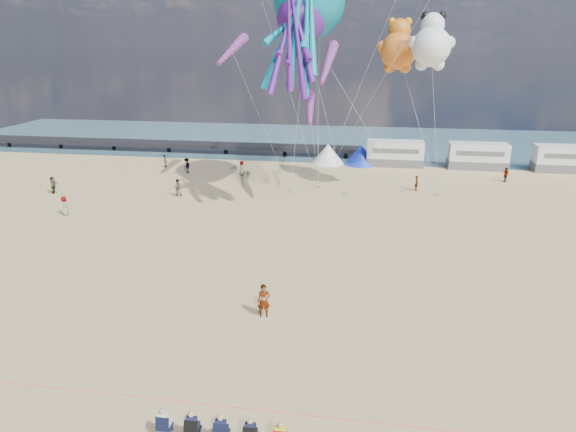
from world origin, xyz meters
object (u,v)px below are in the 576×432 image
object	(u,v)px
sandbag_c	(438,195)
beachgoer_6	(242,168)
motorhome_2	(565,159)
kite_teddy_orange	(398,51)
beachgoer_5	(417,183)
tent_blue	(361,155)
beachgoer_2	(187,166)
motorhome_1	(478,156)
windsock_mid	(328,63)
beachgoer_7	(165,161)
windsock_right	(310,108)
sandbag_a	(290,192)
sandbag_e	(318,188)
kite_panda	(431,47)
spectator_row	(222,428)
windsock_left	(232,50)
beachgoer_4	(53,185)
kite_octopus_teal	(310,3)
beachgoer_1	(177,187)
sandbag_b	(345,194)
tent_white	(328,154)
sandbag_d	(403,191)
standing_person	(264,301)
motorhome_0	(395,153)
kite_octopus_purple	(302,19)
beachgoer_3	(506,175)
beachgoer_0	(65,206)

from	to	relation	value
sandbag_c	beachgoer_6	bearing A→B (deg)	166.08
motorhome_2	kite_teddy_orange	xyz separation A→B (m)	(-19.85, -10.82, 11.81)
motorhome_2	beachgoer_5	bearing A→B (deg)	-147.77
tent_blue	beachgoer_2	distance (m)	20.70
motorhome_1	motorhome_2	xyz separation A→B (m)	(9.50, 0.00, 0.00)
motorhome_1	windsock_mid	size ratio (longest dim) A/B	0.96
beachgoer_7	windsock_right	bearing A→B (deg)	19.12
sandbag_a	beachgoer_6	bearing A→B (deg)	136.06
motorhome_1	sandbag_a	xyz separation A→B (m)	(-20.02, -13.57, -1.39)
sandbag_e	kite_panda	size ratio (longest dim) A/B	0.09
spectator_row	beachgoer_2	xyz separation A→B (m)	(-15.39, 39.41, 0.21)
beachgoer_2	kite_panda	world-z (taller)	kite_panda
sandbag_c	windsock_left	xyz separation A→B (m)	(-20.32, 1.12, 13.21)
beachgoer_4	beachgoer_7	world-z (taller)	beachgoer_4
tent_blue	kite_octopus_teal	size ratio (longest dim) A/B	0.31
tent_blue	spectator_row	bearing A→B (deg)	-94.76
tent_blue	beachgoer_1	distance (m)	23.63
beachgoer_1	sandbag_b	bearing A→B (deg)	172.68
sandbag_a	kite_panda	size ratio (longest dim) A/B	0.09
beachgoer_4	sandbag_e	size ratio (longest dim) A/B	3.29
tent_white	windsock_mid	bearing A→B (deg)	-86.17
spectator_row	windsock_mid	distance (m)	33.35
beachgoer_6	sandbag_c	xyz separation A→B (m)	(20.68, -5.13, -0.68)
beachgoer_6	motorhome_1	bearing A→B (deg)	129.16
motorhome_1	kite_panda	size ratio (longest dim) A/B	1.16
sandbag_d	windsock_mid	size ratio (longest dim) A/B	0.07
standing_person	sandbag_c	distance (m)	27.83
tent_blue	motorhome_0	bearing A→B (deg)	0.00
kite_octopus_purple	windsock_left	size ratio (longest dim) A/B	1.58
standing_person	windsock_mid	xyz separation A→B (m)	(1.29, 21.93, 11.40)
tent_white	kite_panda	bearing A→B (deg)	-55.13
kite_octopus_teal	windsock_mid	size ratio (longest dim) A/B	1.86
motorhome_0	kite_octopus_teal	xyz separation A→B (m)	(-8.80, -13.97, 15.81)
motorhome_0	sandbag_d	bearing A→B (deg)	-87.62
tent_white	kite_panda	xyz separation A→B (m)	(9.76, -14.00, 12.48)
sandbag_b	windsock_right	size ratio (longest dim) A/B	0.11
windsock_mid	motorhome_1	bearing A→B (deg)	47.47
spectator_row	kite_panda	world-z (taller)	kite_panda
beachgoer_3	motorhome_1	bearing A→B (deg)	169.40
beachgoer_4	beachgoer_1	bearing A→B (deg)	-97.83
beachgoer_2	kite_octopus_purple	distance (m)	22.33
standing_person	windsock_right	size ratio (longest dim) A/B	0.43
beachgoer_0	kite_panda	size ratio (longest dim) A/B	0.29
motorhome_1	standing_person	size ratio (longest dim) A/B	3.54
tent_blue	sandbag_a	distance (m)	15.09
sandbag_b	kite_teddy_orange	size ratio (longest dim) A/B	0.09
standing_person	beachgoer_5	bearing A→B (deg)	55.24
tent_white	spectator_row	world-z (taller)	tent_white
standing_person	beachgoer_2	world-z (taller)	standing_person
tent_blue	sandbag_a	bearing A→B (deg)	-115.67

